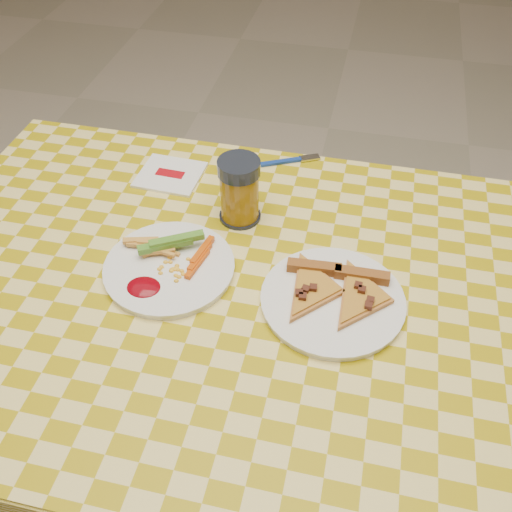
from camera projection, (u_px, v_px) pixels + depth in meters
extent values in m
plane|color=beige|center=(243.00, 471.00, 1.57)|extent=(8.00, 8.00, 0.00)
cylinder|color=silver|center=(86.00, 264.00, 1.64)|extent=(0.06, 0.06, 0.71)
cylinder|color=silver|center=(475.00, 330.00, 1.47)|extent=(0.06, 0.06, 0.71)
cube|color=#55361D|center=(236.00, 296.00, 1.05)|extent=(1.20, 0.80, 0.04)
cylinder|color=white|center=(169.00, 268.00, 1.06)|extent=(0.30, 0.30, 0.01)
cylinder|color=white|center=(332.00, 301.00, 1.00)|extent=(0.32, 0.32, 0.01)
cube|color=#245F0F|center=(171.00, 242.00, 1.06)|extent=(0.11, 0.08, 0.02)
cube|color=#D54E09|center=(200.00, 257.00, 1.06)|extent=(0.06, 0.09, 0.02)
ellipsoid|color=maroon|center=(144.00, 287.00, 1.01)|extent=(0.06, 0.05, 0.01)
cube|color=#915520|center=(314.00, 268.00, 1.04)|extent=(0.10, 0.03, 0.02)
cube|color=#915520|center=(362.00, 276.00, 1.02)|extent=(0.10, 0.02, 0.02)
cylinder|color=black|center=(240.00, 216.00, 1.17)|extent=(0.09, 0.09, 0.01)
cylinder|color=#895E0F|center=(240.00, 196.00, 1.13)|extent=(0.08, 0.08, 0.11)
cylinder|color=black|center=(239.00, 167.00, 1.08)|extent=(0.08, 0.08, 0.03)
cube|color=white|center=(170.00, 175.00, 1.27)|extent=(0.14, 0.13, 0.01)
cube|color=#A90912|center=(170.00, 173.00, 1.27)|extent=(0.06, 0.03, 0.00)
cube|color=navy|center=(279.00, 162.00, 1.30)|extent=(0.10, 0.06, 0.01)
cube|color=silver|center=(310.00, 158.00, 1.31)|extent=(0.05, 0.04, 0.00)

